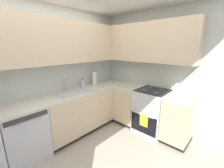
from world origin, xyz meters
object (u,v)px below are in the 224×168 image
dishwasher (24,134)px  oven_range (152,111)px  soap_bottle (83,83)px  paper_towel_roll (94,78)px

dishwasher → oven_range: size_ratio=0.83×
soap_bottle → dishwasher: bearing=-172.1°
paper_towel_roll → dishwasher: bearing=-174.4°
dishwasher → paper_towel_roll: bearing=5.6°
dishwasher → oven_range: (2.08, -1.12, 0.02)m
dishwasher → paper_towel_roll: size_ratio=2.44×
dishwasher → soap_bottle: 1.43m
oven_range → soap_bottle: (-0.78, 1.30, 0.53)m
dishwasher → soap_bottle: size_ratio=4.62×
dishwasher → soap_bottle: soap_bottle is taller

